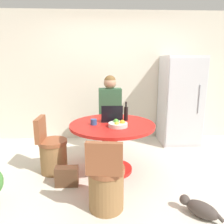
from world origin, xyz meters
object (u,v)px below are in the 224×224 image
refrigerator (180,101)px  person_seated (110,109)px  dining_table (112,137)px  chair_left_side (52,153)px  bottle (126,113)px  handbag (67,176)px  cat (200,208)px  chair_near_camera (106,185)px  laptop (112,118)px  fruit_bowl (118,124)px

refrigerator → person_seated: 1.44m
dining_table → chair_left_side: 0.92m
chair_left_side → bottle: 1.24m
refrigerator → handbag: size_ratio=5.75×
dining_table → person_seated: 0.87m
cat → chair_left_side: bearing=14.0°
refrigerator → chair_left_side: refrigerator is taller
cat → handbag: handbag is taller
chair_near_camera → bottle: (0.33, 1.06, 0.55)m
dining_table → cat: size_ratio=3.35×
dining_table → chair_left_side: bearing=179.2°
refrigerator → chair_near_camera: bearing=-126.7°
refrigerator → cat: (-0.52, -2.20, -0.77)m
person_seated → laptop: 0.71m
chair_near_camera → person_seated: (0.11, 1.72, 0.48)m
fruit_bowl → handbag: fruit_bowl is taller
dining_table → cat: dining_table is taller
refrigerator → bottle: refrigerator is taller
chair_near_camera → fruit_bowl: 0.88m
dining_table → chair_near_camera: 0.92m
chair_left_side → fruit_bowl: 1.08m
fruit_bowl → cat: 1.38m
person_seated → laptop: size_ratio=4.42×
chair_near_camera → cat: bearing=177.4°
chair_near_camera → person_seated: person_seated is taller
handbag → cat: bearing=-24.1°
laptop → bottle: 0.23m
person_seated → bottle: size_ratio=4.81×
laptop → bottle: size_ratio=1.09×
laptop → fruit_bowl: laptop is taller
chair_left_side → chair_near_camera: 1.18m
dining_table → handbag: bearing=-148.3°
chair_left_side → handbag: size_ratio=2.79×
chair_left_side → laptop: bearing=-81.9°
dining_table → bottle: (0.22, 0.18, 0.31)m
person_seated → cat: (0.88, -1.89, -0.68)m
chair_left_side → laptop: 1.02m
handbag → laptop: bearing=39.4°
chair_left_side → refrigerator: bearing=-62.8°
dining_table → laptop: bearing=90.6°
bottle → cat: bearing=-61.9°
chair_near_camera → cat: (0.99, -0.17, -0.20)m
person_seated → refrigerator: bearing=-167.5°
chair_left_side → chair_near_camera: bearing=-138.3°
refrigerator → chair_left_side: size_ratio=2.06×
refrigerator → dining_table: size_ratio=1.40×
dining_table → bottle: bearing=39.8°
person_seated → laptop: person_seated is taller
refrigerator → chair_near_camera: size_ratio=2.06×
laptop → bottle: bottle is taller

